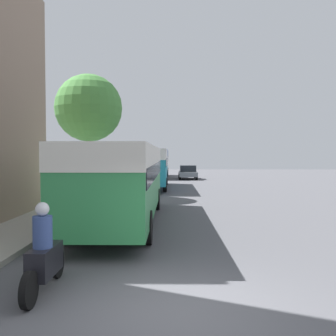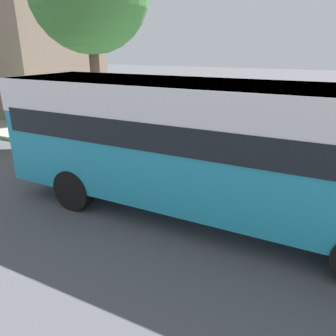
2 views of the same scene
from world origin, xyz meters
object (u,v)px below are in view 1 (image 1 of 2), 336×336
bus_lead (123,173)px  car_crossing (188,172)px  pedestrian_walking_away (129,170)px  motorcycle_behind_lead (44,257)px  pedestrian_near_curb (132,166)px  bus_third_in_line (157,160)px  bus_following (151,163)px

bus_lead → car_crossing: bearing=82.1°
bus_lead → car_crossing: (3.56, 25.70, -1.14)m
bus_lead → pedestrian_walking_away: (-2.77, 25.76, -0.93)m
motorcycle_behind_lead → pedestrian_walking_away: (-2.19, 32.99, 0.30)m
bus_lead → car_crossing: size_ratio=2.62×
motorcycle_behind_lead → pedestrian_near_curb: size_ratio=1.29×
motorcycle_behind_lead → pedestrian_near_curb: 43.60m
bus_third_in_line → motorcycle_behind_lead: (-0.72, -36.27, -1.36)m
pedestrian_near_curb → pedestrian_walking_away: pedestrian_near_curb is taller
pedestrian_near_curb → pedestrian_walking_away: size_ratio=1.06×
pedestrian_near_curb → pedestrian_walking_away: bearing=-85.7°
bus_following → car_crossing: 11.37m
bus_following → motorcycle_behind_lead: bearing=-92.1°
bus_following → motorcycle_behind_lead: bus_following is taller
pedestrian_near_curb → pedestrian_walking_away: (0.79, -10.51, -0.06)m
bus_third_in_line → motorcycle_behind_lead: size_ratio=4.51×
bus_lead → pedestrian_near_curb: bearing=95.6°
pedestrian_walking_away → bus_third_in_line: bearing=48.5°
car_crossing → pedestrian_near_curb: size_ratio=2.45×
motorcycle_behind_lead → pedestrian_walking_away: 33.06m
motorcycle_behind_lead → car_crossing: bearing=82.8°
bus_third_in_line → motorcycle_behind_lead: 36.30m
car_crossing → pedestrian_near_curb: pedestrian_near_curb is taller
bus_following → bus_third_in_line: size_ratio=0.97×
car_crossing → pedestrian_walking_away: pedestrian_walking_away is taller
bus_lead → motorcycle_behind_lead: (-0.58, -7.22, -1.23)m
bus_third_in_line → pedestrian_walking_away: (-2.91, -3.29, -1.06)m
bus_lead → bus_following: (0.22, 14.90, 0.05)m
bus_lead → bus_third_in_line: (0.14, 29.05, 0.13)m
pedestrian_near_curb → bus_following: bearing=-80.0°
car_crossing → bus_following: bearing=-107.2°
bus_lead → car_crossing: 25.97m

